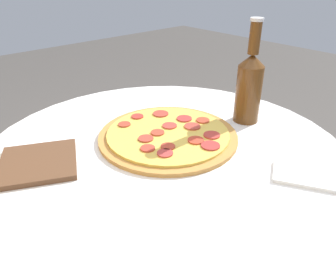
{
  "coord_description": "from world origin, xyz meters",
  "views": [
    {
      "loc": [
        -0.5,
        0.44,
        1.08
      ],
      "look_at": [
        0.03,
        -0.04,
        0.7
      ],
      "focal_mm": 35.0,
      "sensor_mm": 36.0,
      "label": 1
    }
  ],
  "objects": [
    {
      "name": "beer_bottle",
      "position": [
        -0.04,
        -0.27,
        0.79
      ],
      "size": [
        0.07,
        0.07,
        0.27
      ],
      "color": "#563314",
      "rests_on": "table"
    },
    {
      "name": "pizza_paddle",
      "position": [
        0.13,
        0.27,
        0.69
      ],
      "size": [
        0.21,
        0.27,
        0.02
      ],
      "rotation": [
        0.0,
        0.0,
        1.11
      ],
      "color": "brown",
      "rests_on": "table"
    },
    {
      "name": "napkin",
      "position": [
        -0.29,
        -0.13,
        0.69
      ],
      "size": [
        0.15,
        0.13,
        0.01
      ],
      "color": "white",
      "rests_on": "table"
    },
    {
      "name": "pizza",
      "position": [
        0.03,
        -0.04,
        0.69
      ],
      "size": [
        0.34,
        0.34,
        0.02
      ],
      "color": "#B77F3D",
      "rests_on": "table"
    },
    {
      "name": "table",
      "position": [
        0.0,
        0.0,
        0.52
      ],
      "size": [
        0.86,
        0.86,
        0.68
      ],
      "color": "white",
      "rests_on": "ground_plane"
    }
  ]
}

